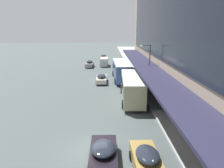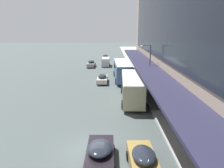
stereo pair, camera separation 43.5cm
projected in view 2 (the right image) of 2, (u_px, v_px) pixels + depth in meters
name	position (u px, v px, depth m)	size (l,w,h in m)	color
ground	(91.00, 150.00, 16.63)	(240.00, 240.00, 0.00)	#454E4D
transit_bus_kerbside_front	(122.00, 70.00, 38.38)	(3.04, 9.75, 3.20)	#3E5E9D
transit_bus_kerbside_rear	(132.00, 87.00, 27.59)	(2.96, 9.63, 3.13)	tan
sedan_trailing_near	(91.00, 64.00, 51.38)	(1.90, 4.54, 1.54)	gray
sedan_oncoming_front	(102.00, 78.00, 36.71)	(1.81, 4.64, 1.47)	beige
sedan_oncoming_rear	(100.00, 154.00, 14.76)	(2.00, 4.46, 1.58)	black
sedan_lead_mid	(143.00, 161.00, 13.98)	(1.93, 4.45, 1.61)	olive
sedan_trailing_mid	(106.00, 57.00, 62.50)	(1.82, 4.31, 1.52)	black
vw_van	(106.00, 61.00, 52.61)	(2.00, 4.60, 1.96)	#BAB9C3
pedestrian_at_kerb	(159.00, 101.00, 24.09)	(0.59, 0.36, 1.86)	#1A3535
street_lamp	(149.00, 65.00, 30.47)	(1.50, 0.28, 6.62)	#4C4C51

